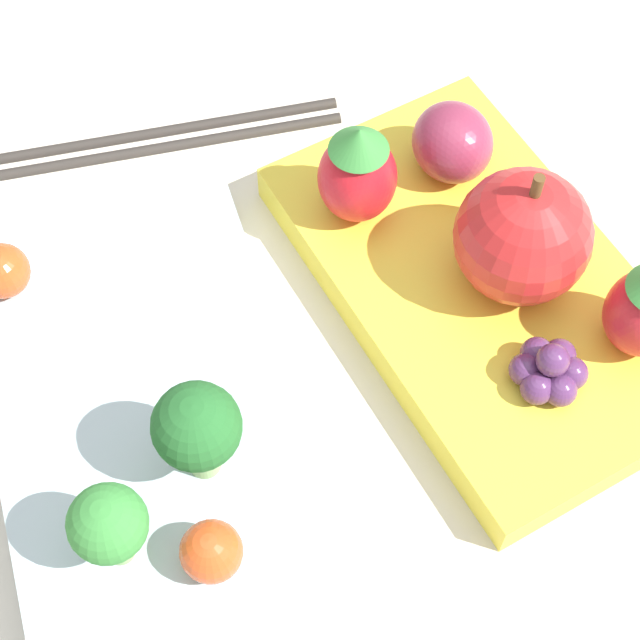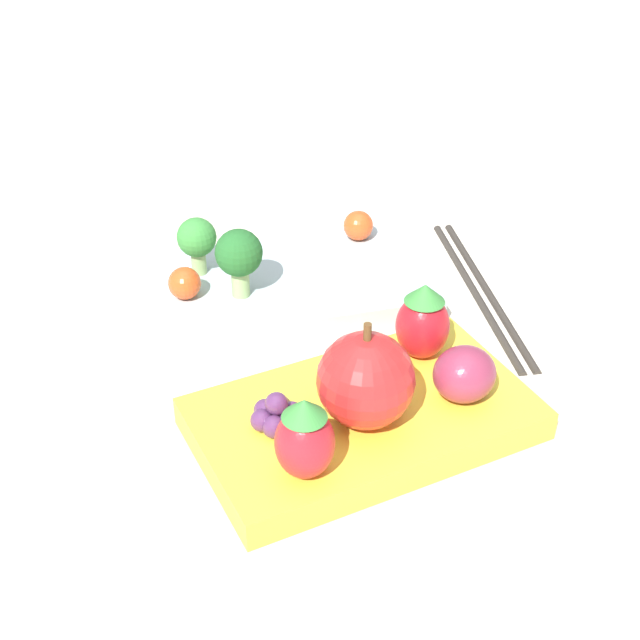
% 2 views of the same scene
% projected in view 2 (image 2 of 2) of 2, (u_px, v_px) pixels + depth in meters
% --- Properties ---
extents(ground_plane, '(4.00, 4.00, 0.00)m').
position_uv_depth(ground_plane, '(304.00, 365.00, 0.60)').
color(ground_plane, beige).
extents(bento_box_savoury, '(0.22, 0.14, 0.02)m').
position_uv_depth(bento_box_savoury, '(285.00, 290.00, 0.65)').
color(bento_box_savoury, silver).
rests_on(bento_box_savoury, ground_plane).
extents(bento_box_fruit, '(0.21, 0.13, 0.02)m').
position_uv_depth(bento_box_fruit, '(363.00, 419.00, 0.54)').
color(bento_box_fruit, yellow).
rests_on(bento_box_fruit, ground_plane).
extents(broccoli_floret_0, '(0.03, 0.03, 0.05)m').
position_uv_depth(broccoli_floret_0, '(239.00, 255.00, 0.61)').
color(broccoli_floret_0, '#93B770').
rests_on(broccoli_floret_0, bento_box_savoury).
extents(broccoli_floret_1, '(0.03, 0.03, 0.04)m').
position_uv_depth(broccoli_floret_1, '(197.00, 239.00, 0.64)').
color(broccoli_floret_1, '#93B770').
rests_on(broccoli_floret_1, bento_box_savoury).
extents(cherry_tomato_0, '(0.02, 0.02, 0.02)m').
position_uv_depth(cherry_tomato_0, '(185.00, 283.00, 0.62)').
color(cherry_tomato_0, '#DB4C1E').
rests_on(cherry_tomato_0, bento_box_savoury).
extents(cherry_tomato_1, '(0.02, 0.02, 0.02)m').
position_uv_depth(cherry_tomato_1, '(358.00, 226.00, 0.69)').
color(cherry_tomato_1, '#DB4C1E').
rests_on(cherry_tomato_1, bento_box_savoury).
extents(apple, '(0.06, 0.06, 0.07)m').
position_uv_depth(apple, '(366.00, 380.00, 0.50)').
color(apple, red).
rests_on(apple, bento_box_fruit).
extents(strawberry_0, '(0.03, 0.03, 0.05)m').
position_uv_depth(strawberry_0, '(305.00, 438.00, 0.47)').
color(strawberry_0, red).
rests_on(strawberry_0, bento_box_fruit).
extents(strawberry_1, '(0.03, 0.03, 0.05)m').
position_uv_depth(strawberry_1, '(423.00, 322.00, 0.56)').
color(strawberry_1, red).
rests_on(strawberry_1, bento_box_fruit).
extents(plum, '(0.04, 0.04, 0.03)m').
position_uv_depth(plum, '(464.00, 374.00, 0.53)').
color(plum, '#892D47').
rests_on(plum, bento_box_fruit).
extents(grape_cluster, '(0.03, 0.03, 0.02)m').
position_uv_depth(grape_cluster, '(277.00, 415.00, 0.51)').
color(grape_cluster, '#562D5B').
rests_on(grape_cluster, bento_box_fruit).
extents(chopsticks_pair, '(0.06, 0.21, 0.01)m').
position_uv_depth(chopsticks_pair, '(481.00, 289.00, 0.67)').
color(chopsticks_pair, '#332D28').
rests_on(chopsticks_pair, ground_plane).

